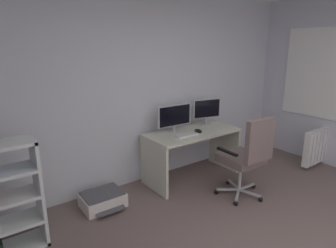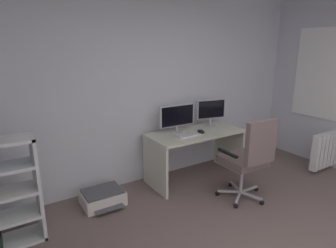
# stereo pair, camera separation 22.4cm
# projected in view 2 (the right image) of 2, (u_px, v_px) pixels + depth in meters

# --- Properties ---
(wall_back) EXTENTS (5.37, 0.10, 2.69)m
(wall_back) POSITION_uv_depth(u_px,v_px,m) (148.00, 89.00, 4.12)
(wall_back) COLOR silver
(wall_back) RESTS_ON ground
(desk) EXTENTS (1.40, 0.66, 0.73)m
(desk) POSITION_uv_depth(u_px,v_px,m) (195.00, 144.00, 4.24)
(desk) COLOR beige
(desk) RESTS_ON ground
(monitor_main) EXTENTS (0.56, 0.18, 0.40)m
(monitor_main) POSITION_uv_depth(u_px,v_px,m) (177.00, 117.00, 4.11)
(monitor_main) COLOR #B2B5B7
(monitor_main) RESTS_ON desk
(monitor_secondary) EXTENTS (0.46, 0.18, 0.41)m
(monitor_secondary) POSITION_uv_depth(u_px,v_px,m) (211.00, 110.00, 4.43)
(monitor_secondary) COLOR #B2B5B7
(monitor_secondary) RESTS_ON desk
(keyboard) EXTENTS (0.34, 0.14, 0.02)m
(keyboard) POSITION_uv_depth(u_px,v_px,m) (188.00, 135.00, 3.99)
(keyboard) COLOR silver
(keyboard) RESTS_ON desk
(computer_mouse) EXTENTS (0.08, 0.11, 0.03)m
(computer_mouse) POSITION_uv_depth(u_px,v_px,m) (201.00, 132.00, 4.13)
(computer_mouse) COLOR black
(computer_mouse) RESTS_ON desk
(office_chair) EXTENTS (0.62, 0.63, 1.11)m
(office_chair) POSITION_uv_depth(u_px,v_px,m) (249.00, 156.00, 3.59)
(office_chair) COLOR #B7BABC
(office_chair) RESTS_ON ground
(printer) EXTENTS (0.51, 0.47, 0.19)m
(printer) POSITION_uv_depth(u_px,v_px,m) (103.00, 197.00, 3.64)
(printer) COLOR silver
(printer) RESTS_ON ground
(radiator) EXTENTS (0.93, 0.10, 0.57)m
(radiator) POSITION_uv_depth(u_px,v_px,m) (331.00, 148.00, 4.64)
(radiator) COLOR white
(radiator) RESTS_ON ground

